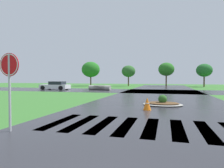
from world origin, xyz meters
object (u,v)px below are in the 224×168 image
Objects in this scene: stop_sign at (9,73)px; median_island at (163,103)px; drainage_pipe_stack at (100,88)px; traffic_cone at (147,104)px; car_blue_compact at (55,86)px.

median_island is at bearing 60.75° from stop_sign.
drainage_pipe_stack reaches higher than traffic_cone.
car_blue_compact is at bearing 139.76° from median_island.
traffic_cone is (3.93, 5.59, -1.57)m from stop_sign.
stop_sign is at bearing -121.13° from median_island.
traffic_cone is (8.51, -16.73, -0.02)m from drainage_pipe_stack.
drainage_pipe_stack is 4.96× the size of traffic_cone.
car_blue_compact is 7.03m from drainage_pipe_stack.
median_island is 3.65× the size of traffic_cone.
median_island is 0.56× the size of car_blue_compact.
car_blue_compact is 6.49× the size of traffic_cone.
traffic_cone is at bearing 56.77° from stop_sign.
median_island is (4.72, 7.82, -1.77)m from stop_sign.
car_blue_compact is 22.30m from traffic_cone.
median_island is at bearing -57.31° from drainage_pipe_stack.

